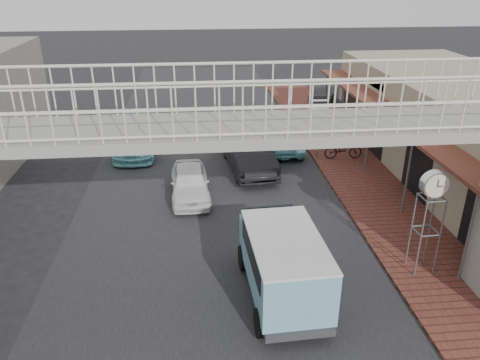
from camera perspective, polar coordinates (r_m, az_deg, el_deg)
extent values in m
plane|color=black|center=(15.74, -3.18, -7.22)|extent=(120.00, 120.00, 0.00)
cube|color=black|center=(15.73, -3.18, -7.20)|extent=(10.00, 60.00, 0.01)
cube|color=brown|center=(19.60, 15.73, -1.30)|extent=(3.00, 40.00, 0.10)
cube|color=gray|center=(21.74, 26.59, 5.08)|extent=(6.00, 18.00, 4.00)
cube|color=brown|center=(19.94, 18.92, 7.53)|extent=(1.80, 18.00, 0.12)
cube|color=silver|center=(23.10, 16.45, 11.04)|extent=(0.08, 2.60, 0.90)
cube|color=#B21914|center=(17.43, 23.98, 5.80)|extent=(0.08, 2.20, 0.80)
cube|color=gray|center=(9.92, -2.78, 6.08)|extent=(14.00, 2.00, 0.24)
cube|color=beige|center=(10.65, -3.12, 11.10)|extent=(14.00, 0.08, 1.10)
cube|color=beige|center=(8.81, -2.53, 8.29)|extent=(14.00, 0.08, 1.10)
imported|color=white|center=(18.37, -6.14, -0.27)|extent=(1.61, 3.71, 1.25)
imported|color=black|center=(20.87, 0.98, 3.50)|extent=(2.23, 5.06, 1.61)
imported|color=#77C4CE|center=(23.37, 4.69, 5.21)|extent=(2.13, 4.40, 1.21)
imported|color=#7ACBD4|center=(23.41, -12.40, 4.93)|extent=(2.02, 4.70, 1.35)
cylinder|color=black|center=(14.13, 0.44, -9.44)|extent=(0.29, 0.75, 0.74)
cylinder|color=black|center=(14.43, 7.00, -8.86)|extent=(0.29, 0.75, 0.74)
cylinder|color=black|center=(11.90, 2.56, -16.99)|extent=(0.29, 0.75, 0.74)
cylinder|color=black|center=(12.25, 10.46, -16.03)|extent=(0.29, 0.75, 0.74)
cube|color=#72ABC6|center=(12.36, 5.50, -10.17)|extent=(1.94, 3.45, 1.42)
cube|color=#72ABC6|center=(14.09, 3.65, -6.55)|extent=(1.75, 1.02, 0.95)
cube|color=black|center=(12.15, 5.58, -8.65)|extent=(1.95, 2.82, 0.53)
cube|color=silver|center=(11.96, 5.64, -7.25)|extent=(1.96, 3.45, 0.06)
imported|color=black|center=(22.36, 12.47, 3.70)|extent=(1.79, 0.68, 0.93)
imported|color=black|center=(24.33, 8.41, 5.89)|extent=(1.87, 0.95, 1.08)
cylinder|color=#59595B|center=(14.57, 20.13, -5.73)|extent=(0.05, 0.05, 2.37)
cylinder|color=#59595B|center=(14.84, 22.08, -5.51)|extent=(0.05, 0.05, 2.37)
cylinder|color=#59595B|center=(14.15, 21.15, -6.84)|extent=(0.05, 0.05, 2.37)
cylinder|color=#59595B|center=(14.42, 23.13, -6.59)|extent=(0.05, 0.05, 2.37)
cylinder|color=silver|center=(13.81, 22.62, -0.47)|extent=(0.78, 0.30, 0.77)
cylinder|color=beige|center=(13.70, 22.90, -0.71)|extent=(0.68, 0.05, 0.68)
cylinder|color=beige|center=(13.92, 22.35, -0.22)|extent=(0.68, 0.05, 0.68)
cylinder|color=#59595B|center=(22.04, 9.59, 6.34)|extent=(0.10, 0.10, 2.89)
cube|color=black|center=(21.72, 9.79, 8.93)|extent=(1.20, 0.12, 0.90)
cone|color=black|center=(21.92, 11.98, 8.90)|extent=(0.65, 1.12, 1.10)
cube|color=white|center=(21.69, 9.67, 8.79)|extent=(0.80, 0.05, 0.60)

